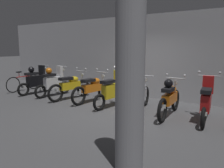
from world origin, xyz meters
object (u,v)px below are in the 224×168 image
(motorbike_slot_3, at_px, (93,88))
(motorbike_slot_6, at_px, (170,98))
(motorbike_slot_4, at_px, (112,91))
(motorbike_slot_5, at_px, (140,95))
(motorbike_slot_7, at_px, (206,102))
(motorbike_slot_2, at_px, (71,86))
(motorbike_slot_0, at_px, (36,80))
(motorbike_slot_1, at_px, (53,82))
(bicycle, at_px, (24,83))
(support_pillar, at_px, (130,72))

(motorbike_slot_3, height_order, motorbike_slot_6, same)
(motorbike_slot_4, height_order, motorbike_slot_5, motorbike_slot_4)
(motorbike_slot_3, distance_m, motorbike_slot_4, 0.97)
(motorbike_slot_4, relative_size, motorbike_slot_7, 1.00)
(motorbike_slot_2, xyz_separation_m, motorbike_slot_4, (1.91, -0.06, 0.04))
(motorbike_slot_0, distance_m, motorbike_slot_7, 6.67)
(motorbike_slot_1, distance_m, bicycle, 1.95)
(motorbike_slot_0, relative_size, motorbike_slot_3, 0.86)
(motorbike_slot_7, relative_size, bicycle, 0.97)
(motorbike_slot_0, xyz_separation_m, motorbike_slot_3, (2.86, 0.21, -0.07))
(motorbike_slot_1, xyz_separation_m, motorbike_slot_2, (0.96, -0.00, -0.07))
(motorbike_slot_1, height_order, motorbike_slot_2, motorbike_slot_1)
(motorbike_slot_5, xyz_separation_m, motorbike_slot_6, (0.96, -0.04, 0.04))
(motorbike_slot_5, height_order, motorbike_slot_7, motorbike_slot_7)
(motorbike_slot_2, relative_size, motorbike_slot_3, 1.00)
(motorbike_slot_1, distance_m, support_pillar, 6.15)
(motorbike_slot_7, height_order, bicycle, motorbike_slot_7)
(motorbike_slot_1, height_order, support_pillar, support_pillar)
(motorbike_slot_6, bearing_deg, motorbike_slot_1, -179.71)
(motorbike_slot_2, xyz_separation_m, bicycle, (-2.89, -0.01, -0.13))
(motorbike_slot_2, bearing_deg, bicycle, -179.87)
(motorbike_slot_5, relative_size, motorbike_slot_6, 0.99)
(motorbike_slot_3, bearing_deg, motorbike_slot_2, -173.15)
(motorbike_slot_2, bearing_deg, motorbike_slot_5, 1.34)
(motorbike_slot_2, xyz_separation_m, motorbike_slot_7, (4.76, 0.10, 0.04))
(motorbike_slot_4, bearing_deg, motorbike_slot_7, 3.14)
(motorbike_slot_2, height_order, motorbike_slot_5, motorbike_slot_2)
(motorbike_slot_6, bearing_deg, motorbike_slot_0, -178.76)
(motorbike_slot_7, bearing_deg, support_pillar, -98.66)
(motorbike_slot_4, xyz_separation_m, motorbike_slot_7, (2.85, 0.16, 0.00))
(motorbike_slot_0, height_order, bicycle, motorbike_slot_0)
(motorbike_slot_3, distance_m, motorbike_slot_7, 3.81)
(motorbike_slot_3, height_order, support_pillar, support_pillar)
(motorbike_slot_1, xyz_separation_m, motorbike_slot_5, (3.81, 0.06, -0.08))
(motorbike_slot_1, distance_m, motorbike_slot_4, 2.86)
(motorbike_slot_0, bearing_deg, support_pillar, -25.65)
(motorbike_slot_6, bearing_deg, motorbike_slot_3, 178.22)
(motorbike_slot_2, height_order, support_pillar, support_pillar)
(motorbike_slot_3, relative_size, bicycle, 1.13)
(motorbike_slot_6, bearing_deg, motorbike_slot_5, 177.54)
(motorbike_slot_5, bearing_deg, motorbike_slot_3, 178.56)
(bicycle, bearing_deg, motorbike_slot_5, 0.73)
(motorbike_slot_0, relative_size, motorbike_slot_1, 1.00)
(motorbike_slot_4, height_order, motorbike_slot_7, same)
(motorbike_slot_0, bearing_deg, motorbike_slot_4, 0.63)
(motorbike_slot_6, xyz_separation_m, motorbike_slot_7, (0.95, 0.07, -0.00))
(motorbike_slot_3, height_order, bicycle, motorbike_slot_3)
(motorbike_slot_1, distance_m, motorbike_slot_5, 3.81)
(motorbike_slot_2, height_order, motorbike_slot_6, same)
(motorbike_slot_0, distance_m, motorbike_slot_5, 4.77)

